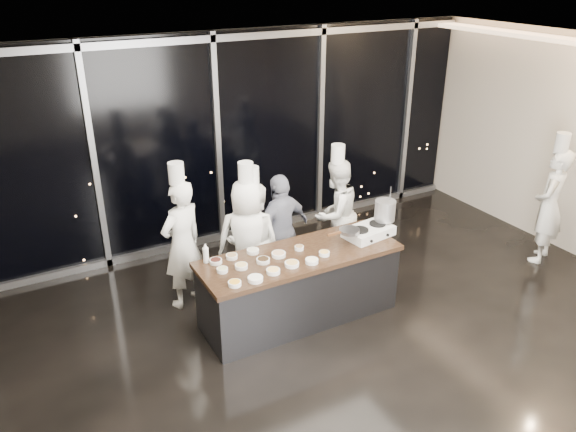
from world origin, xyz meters
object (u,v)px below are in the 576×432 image
at_px(chef_right, 336,213).
at_px(chef_center, 253,238).
at_px(chef_left, 248,238).
at_px(guest, 281,230).
at_px(stove, 369,231).
at_px(chef_far_left, 182,243).
at_px(stock_pot, 385,210).
at_px(chef_side, 549,205).
at_px(demo_counter, 299,286).
at_px(frying_pan, 349,231).

bearing_deg(chef_right, chef_center, -11.69).
distance_m(chef_left, guest, 0.53).
bearing_deg(stove, chef_far_left, 146.52).
height_order(stove, stock_pot, stock_pot).
distance_m(guest, chef_side, 3.91).
bearing_deg(stock_pot, chef_left, 154.76).
relative_size(demo_counter, stove, 3.74).
relative_size(stove, chef_far_left, 0.34).
xyz_separation_m(guest, chef_right, (0.92, 0.09, 0.02)).
bearing_deg(chef_side, chef_right, -51.67).
xyz_separation_m(stove, chef_far_left, (-2.12, 1.01, -0.10)).
xyz_separation_m(demo_counter, guest, (0.21, 0.87, 0.34)).
bearing_deg(chef_far_left, guest, 151.43).
xyz_separation_m(guest, chef_side, (3.69, -1.27, 0.09)).
bearing_deg(chef_center, chef_far_left, -9.21).
height_order(chef_far_left, chef_right, chef_far_left).
xyz_separation_m(frying_pan, chef_center, (-0.87, 0.92, -0.29)).
bearing_deg(chef_center, chef_left, 31.60).
height_order(demo_counter, stock_pot, stock_pot).
distance_m(demo_counter, chef_side, 3.95).
distance_m(frying_pan, stock_pot, 0.63).
relative_size(stock_pot, chef_side, 0.14).
bearing_deg(guest, stove, 116.47).
relative_size(stock_pot, chef_center, 0.15).
bearing_deg(stove, chef_left, 140.09).
height_order(frying_pan, chef_center, chef_center).
bearing_deg(chef_right, demo_counter, 25.12).
relative_size(stove, frying_pan, 1.43).
relative_size(chef_center, chef_side, 0.90).
distance_m(chef_center, chef_side, 4.30).
height_order(demo_counter, chef_left, chef_left).
height_order(frying_pan, chef_left, chef_left).
xyz_separation_m(stock_pot, guest, (-1.07, 0.82, -0.38)).
bearing_deg(guest, chef_side, 145.62).
bearing_deg(chef_side, stock_pot, -35.40).
height_order(chef_far_left, chef_center, chef_far_left).
bearing_deg(chef_right, chef_side, 138.74).
relative_size(guest, chef_right, 0.87).
bearing_deg(demo_counter, chef_far_left, 138.11).
bearing_deg(frying_pan, chef_left, 131.20).
height_order(stock_pot, chef_far_left, chef_far_left).
relative_size(chef_far_left, guest, 1.22).
height_order(frying_pan, chef_far_left, chef_far_left).
distance_m(stock_pot, chef_center, 1.74).
xyz_separation_m(frying_pan, chef_right, (0.46, 1.00, -0.26)).
height_order(stove, frying_pan, frying_pan).
distance_m(chef_left, chef_side, 4.39).
relative_size(chef_left, chef_right, 1.02).
distance_m(frying_pan, chef_left, 1.31).
bearing_deg(stock_pot, stove, -167.97).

